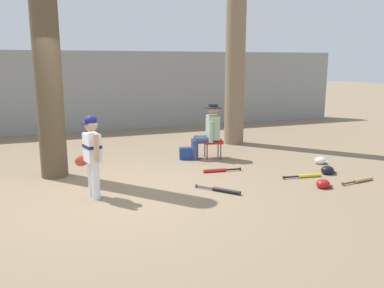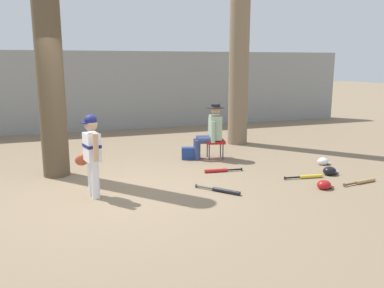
{
  "view_description": "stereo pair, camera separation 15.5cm",
  "coord_description": "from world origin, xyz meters",
  "px_view_note": "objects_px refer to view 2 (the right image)",
  "views": [
    {
      "loc": [
        -1.05,
        -6.11,
        2.09
      ],
      "look_at": [
        1.24,
        -0.04,
        0.75
      ],
      "focal_mm": 37.37,
      "sensor_mm": 36.0,
      "label": 1
    },
    {
      "loc": [
        -0.9,
        -6.16,
        2.09
      ],
      "look_at": [
        1.24,
        -0.04,
        0.75
      ],
      "focal_mm": 37.37,
      "sensor_mm": 36.0,
      "label": 2
    }
  ],
  "objects_px": {
    "young_ballplayer": "(91,151)",
    "batting_helmet_white": "(323,161)",
    "bat_yellow_trainer": "(308,177)",
    "tree_behind_spectator": "(239,52)",
    "bat_black_composite": "(223,191)",
    "batting_helmet_black": "(330,171)",
    "handbag_beside_stool": "(189,153)",
    "bat_wood_tan": "(363,181)",
    "folding_stool": "(215,142)",
    "bat_red_barrel": "(219,171)",
    "seated_spectator": "(211,130)",
    "batting_helmet_red": "(324,185)",
    "tree_near_player": "(49,61)"
  },
  "relations": [
    {
      "from": "handbag_beside_stool",
      "to": "tree_behind_spectator",
      "type": "bearing_deg",
      "value": 35.19
    },
    {
      "from": "batting_helmet_white",
      "to": "tree_behind_spectator",
      "type": "bearing_deg",
      "value": 105.45
    },
    {
      "from": "tree_near_player",
      "to": "bat_black_composite",
      "type": "height_order",
      "value": "tree_near_player"
    },
    {
      "from": "handbag_beside_stool",
      "to": "batting_helmet_red",
      "type": "bearing_deg",
      "value": -61.93
    },
    {
      "from": "tree_behind_spectator",
      "to": "young_ballplayer",
      "type": "xyz_separation_m",
      "value": [
        -3.97,
        -3.06,
        -1.59
      ]
    },
    {
      "from": "bat_red_barrel",
      "to": "batting_helmet_white",
      "type": "height_order",
      "value": "batting_helmet_white"
    },
    {
      "from": "young_ballplayer",
      "to": "folding_stool",
      "type": "distance_m",
      "value": 3.29
    },
    {
      "from": "tree_near_player",
      "to": "batting_helmet_white",
      "type": "height_order",
      "value": "tree_near_player"
    },
    {
      "from": "batting_helmet_red",
      "to": "handbag_beside_stool",
      "type": "bearing_deg",
      "value": 118.07
    },
    {
      "from": "young_ballplayer",
      "to": "bat_yellow_trainer",
      "type": "relative_size",
      "value": 1.76
    },
    {
      "from": "handbag_beside_stool",
      "to": "batting_helmet_black",
      "type": "relative_size",
      "value": 1.15
    },
    {
      "from": "bat_black_composite",
      "to": "batting_helmet_white",
      "type": "bearing_deg",
      "value": 19.85
    },
    {
      "from": "handbag_beside_stool",
      "to": "bat_wood_tan",
      "type": "relative_size",
      "value": 0.46
    },
    {
      "from": "tree_behind_spectator",
      "to": "bat_red_barrel",
      "type": "distance_m",
      "value": 3.68
    },
    {
      "from": "folding_stool",
      "to": "batting_helmet_black",
      "type": "height_order",
      "value": "folding_stool"
    },
    {
      "from": "seated_spectator",
      "to": "batting_helmet_black",
      "type": "relative_size",
      "value": 4.06
    },
    {
      "from": "tree_near_player",
      "to": "bat_wood_tan",
      "type": "height_order",
      "value": "tree_near_player"
    },
    {
      "from": "tree_near_player",
      "to": "handbag_beside_stool",
      "type": "bearing_deg",
      "value": 7.59
    },
    {
      "from": "bat_yellow_trainer",
      "to": "batting_helmet_white",
      "type": "height_order",
      "value": "batting_helmet_white"
    },
    {
      "from": "tree_near_player",
      "to": "batting_helmet_red",
      "type": "distance_m",
      "value": 5.23
    },
    {
      "from": "bat_red_barrel",
      "to": "bat_black_composite",
      "type": "bearing_deg",
      "value": -110.3
    },
    {
      "from": "folding_stool",
      "to": "batting_helmet_black",
      "type": "distance_m",
      "value": 2.48
    },
    {
      "from": "handbag_beside_stool",
      "to": "folding_stool",
      "type": "bearing_deg",
      "value": -12.61
    },
    {
      "from": "folding_stool",
      "to": "bat_red_barrel",
      "type": "height_order",
      "value": "folding_stool"
    },
    {
      "from": "bat_wood_tan",
      "to": "batting_helmet_black",
      "type": "distance_m",
      "value": 0.67
    },
    {
      "from": "tree_behind_spectator",
      "to": "bat_red_barrel",
      "type": "height_order",
      "value": "tree_behind_spectator"
    },
    {
      "from": "bat_wood_tan",
      "to": "folding_stool",
      "type": "bearing_deg",
      "value": 124.25
    },
    {
      "from": "bat_red_barrel",
      "to": "batting_helmet_white",
      "type": "bearing_deg",
      "value": -4.46
    },
    {
      "from": "folding_stool",
      "to": "bat_black_composite",
      "type": "distance_m",
      "value": 2.37
    },
    {
      "from": "bat_black_composite",
      "to": "batting_helmet_black",
      "type": "xyz_separation_m",
      "value": [
        2.32,
        0.28,
        0.04
      ]
    },
    {
      "from": "tree_behind_spectator",
      "to": "bat_yellow_trainer",
      "type": "distance_m",
      "value": 4.06
    },
    {
      "from": "seated_spectator",
      "to": "bat_wood_tan",
      "type": "height_order",
      "value": "seated_spectator"
    },
    {
      "from": "folding_stool",
      "to": "young_ballplayer",
      "type": "bearing_deg",
      "value": -148.45
    },
    {
      "from": "young_ballplayer",
      "to": "batting_helmet_white",
      "type": "height_order",
      "value": "young_ballplayer"
    },
    {
      "from": "batting_helmet_white",
      "to": "batting_helmet_red",
      "type": "bearing_deg",
      "value": -126.54
    },
    {
      "from": "folding_stool",
      "to": "seated_spectator",
      "type": "distance_m",
      "value": 0.29
    },
    {
      "from": "batting_helmet_white",
      "to": "handbag_beside_stool",
      "type": "bearing_deg",
      "value": 150.96
    },
    {
      "from": "seated_spectator",
      "to": "bat_red_barrel",
      "type": "distance_m",
      "value": 1.27
    },
    {
      "from": "young_ballplayer",
      "to": "batting_helmet_red",
      "type": "xyz_separation_m",
      "value": [
        3.68,
        -0.89,
        -0.67
      ]
    },
    {
      "from": "bat_black_composite",
      "to": "batting_helmet_white",
      "type": "height_order",
      "value": "batting_helmet_white"
    },
    {
      "from": "seated_spectator",
      "to": "bat_wood_tan",
      "type": "xyz_separation_m",
      "value": [
        1.84,
        -2.59,
        -0.61
      ]
    },
    {
      "from": "young_ballplayer",
      "to": "batting_helmet_white",
      "type": "bearing_deg",
      "value": 5.72
    },
    {
      "from": "bat_wood_tan",
      "to": "bat_black_composite",
      "type": "distance_m",
      "value": 2.55
    },
    {
      "from": "bat_yellow_trainer",
      "to": "tree_behind_spectator",
      "type": "bearing_deg",
      "value": 87.03
    },
    {
      "from": "folding_stool",
      "to": "seated_spectator",
      "type": "bearing_deg",
      "value": 166.66
    },
    {
      "from": "young_ballplayer",
      "to": "batting_helmet_black",
      "type": "distance_m",
      "value": 4.38
    },
    {
      "from": "handbag_beside_stool",
      "to": "bat_wood_tan",
      "type": "distance_m",
      "value": 3.53
    },
    {
      "from": "seated_spectator",
      "to": "bat_black_composite",
      "type": "relative_size",
      "value": 1.8
    },
    {
      "from": "bat_black_composite",
      "to": "batting_helmet_white",
      "type": "relative_size",
      "value": 2.42
    },
    {
      "from": "young_ballplayer",
      "to": "batting_helmet_red",
      "type": "relative_size",
      "value": 4.65
    }
  ]
}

